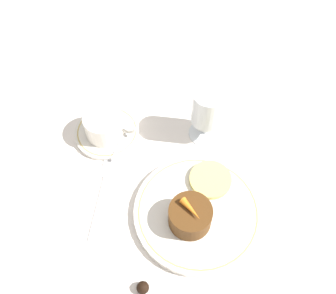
% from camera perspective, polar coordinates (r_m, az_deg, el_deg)
% --- Properties ---
extents(ground_plane, '(3.00, 3.00, 0.00)m').
position_cam_1_polar(ground_plane, '(0.73, 3.52, -8.74)').
color(ground_plane, white).
extents(dinner_plate, '(0.23, 0.23, 0.01)m').
position_cam_1_polar(dinner_plate, '(0.71, 4.31, -9.40)').
color(dinner_plate, white).
rests_on(dinner_plate, ground_plane).
extents(saucer, '(0.13, 0.13, 0.01)m').
position_cam_1_polar(saucer, '(0.81, -8.84, 2.16)').
color(saucer, white).
rests_on(saucer, ground_plane).
extents(coffee_cup, '(0.10, 0.08, 0.05)m').
position_cam_1_polar(coffee_cup, '(0.78, -9.23, 3.21)').
color(coffee_cup, white).
rests_on(coffee_cup, saucer).
extents(spoon, '(0.02, 0.10, 0.00)m').
position_cam_1_polar(spoon, '(0.80, -6.34, 1.88)').
color(spoon, silver).
rests_on(spoon, saucer).
extents(wine_glass, '(0.07, 0.07, 0.12)m').
position_cam_1_polar(wine_glass, '(0.75, 5.52, 5.45)').
color(wine_glass, silver).
rests_on(wine_glass, ground_plane).
extents(fork, '(0.03, 0.18, 0.01)m').
position_cam_1_polar(fork, '(0.75, -9.35, -5.55)').
color(fork, silver).
rests_on(fork, ground_plane).
extents(dessert_cake, '(0.08, 0.08, 0.04)m').
position_cam_1_polar(dessert_cake, '(0.68, 2.98, -9.92)').
color(dessert_cake, '#563314').
rests_on(dessert_cake, dinner_plate).
extents(carrot_garnish, '(0.04, 0.04, 0.01)m').
position_cam_1_polar(carrot_garnish, '(0.65, 3.08, -8.97)').
color(carrot_garnish, orange).
rests_on(carrot_garnish, dessert_cake).
extents(pineapple_slice, '(0.08, 0.08, 0.01)m').
position_cam_1_polar(pineapple_slice, '(0.73, 6.18, -4.73)').
color(pineapple_slice, '#EFE075').
rests_on(pineapple_slice, dinner_plate).
extents(chocolate_truffle, '(0.02, 0.02, 0.02)m').
position_cam_1_polar(chocolate_truffle, '(0.67, -3.68, -19.70)').
color(chocolate_truffle, black).
rests_on(chocolate_truffle, ground_plane).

